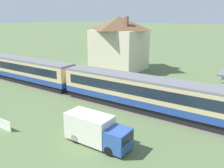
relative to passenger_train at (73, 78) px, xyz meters
The scene contains 5 objects.
ground_plane 8.54m from the passenger_train, ahead, with size 600.00×600.00×0.00m, color #566B42.
passenger_train is the anchor object (origin of this frame).
railway_track 2.75m from the passenger_train, behind, with size 162.05×3.60×0.04m.
station_house_brown_roof 18.04m from the passenger_train, 100.39° to the left, with size 10.53×9.30×10.81m.
delivery_truck_blue 14.70m from the passenger_train, 39.36° to the right, with size 6.13×2.12×2.64m.
Camera 1 is at (14.87, -23.62, 11.07)m, focal length 38.00 mm.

